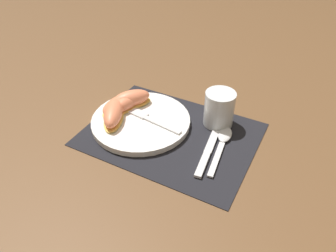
{
  "coord_description": "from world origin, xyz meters",
  "views": [
    {
      "loc": [
        0.3,
        -0.58,
        0.55
      ],
      "look_at": [
        -0.01,
        0.0,
        0.02
      ],
      "focal_mm": 35.0,
      "sensor_mm": 36.0,
      "label": 1
    }
  ],
  "objects": [
    {
      "name": "citrus_wedge_2",
      "position": [
        -0.17,
        0.01,
        0.03
      ],
      "size": [
        0.07,
        0.12,
        0.03
      ],
      "color": "#F7C656",
      "rests_on": "plate"
    },
    {
      "name": "juice_glass",
      "position": [
        0.09,
        0.1,
        0.05
      ],
      "size": [
        0.08,
        0.08,
        0.09
      ],
      "color": "silver",
      "rests_on": "placemat"
    },
    {
      "name": "citrus_wedge_1",
      "position": [
        -0.15,
        0.03,
        0.04
      ],
      "size": [
        0.07,
        0.13,
        0.04
      ],
      "color": "#F7C656",
      "rests_on": "plate"
    },
    {
      "name": "citrus_wedge_0",
      "position": [
        -0.15,
        0.04,
        0.04
      ],
      "size": [
        0.11,
        0.12,
        0.04
      ],
      "color": "#F7C656",
      "rests_on": "plate"
    },
    {
      "name": "fork",
      "position": [
        -0.07,
        0.01,
        0.02
      ],
      "size": [
        0.18,
        0.04,
        0.0
      ],
      "color": "silver",
      "rests_on": "plate"
    },
    {
      "name": "plate",
      "position": [
        -0.09,
        0.0,
        0.01
      ],
      "size": [
        0.26,
        0.26,
        0.02
      ],
      "color": "white",
      "rests_on": "placemat"
    },
    {
      "name": "citrus_wedge_3",
      "position": [
        -0.15,
        -0.04,
        0.04
      ],
      "size": [
        0.1,
        0.13,
        0.04
      ],
      "color": "#F7C656",
      "rests_on": "plate"
    },
    {
      "name": "ground_plane",
      "position": [
        0.0,
        0.0,
        0.0
      ],
      "size": [
        3.0,
        3.0,
        0.0
      ],
      "primitive_type": "plane",
      "color": "brown"
    },
    {
      "name": "spoon",
      "position": [
        0.13,
        0.03,
        0.01
      ],
      "size": [
        0.05,
        0.19,
        0.01
      ],
      "color": "silver",
      "rests_on": "placemat"
    },
    {
      "name": "knife",
      "position": [
        0.11,
        -0.01,
        0.01
      ],
      "size": [
        0.05,
        0.21,
        0.01
      ],
      "color": "silver",
      "rests_on": "placemat"
    },
    {
      "name": "placemat",
      "position": [
        0.0,
        0.0,
        0.0
      ],
      "size": [
        0.43,
        0.32,
        0.0
      ],
      "color": "black",
      "rests_on": "ground_plane"
    }
  ]
}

